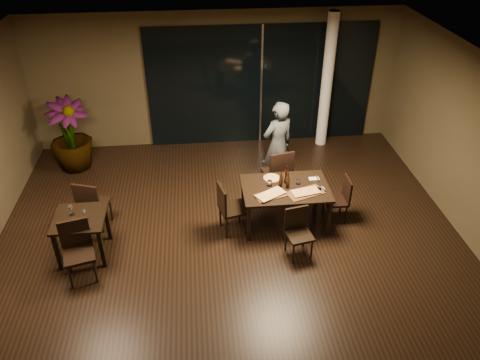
# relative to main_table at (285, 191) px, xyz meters

# --- Properties ---
(ground) EXTENTS (8.00, 8.00, 0.00)m
(ground) POSITION_rel_main_table_xyz_m (-1.00, -0.80, -0.68)
(ground) COLOR black
(ground) RESTS_ON ground
(wall_back) EXTENTS (8.00, 0.10, 3.00)m
(wall_back) POSITION_rel_main_table_xyz_m (-1.00, 3.25, 0.82)
(wall_back) COLOR #463C25
(wall_back) RESTS_ON ground
(ceiling) EXTENTS (8.00, 8.00, 0.04)m
(ceiling) POSITION_rel_main_table_xyz_m (-1.00, -0.80, 2.34)
(ceiling) COLOR silver
(ceiling) RESTS_ON wall_back
(window_panel) EXTENTS (5.00, 0.06, 2.70)m
(window_panel) POSITION_rel_main_table_xyz_m (0.00, 3.16, 0.67)
(window_panel) COLOR black
(window_panel) RESTS_ON ground
(column) EXTENTS (0.24, 0.24, 3.00)m
(column) POSITION_rel_main_table_xyz_m (1.40, 2.85, 0.82)
(column) COLOR white
(column) RESTS_ON ground
(main_table) EXTENTS (1.50, 1.00, 0.75)m
(main_table) POSITION_rel_main_table_xyz_m (0.00, 0.00, 0.00)
(main_table) COLOR black
(main_table) RESTS_ON ground
(side_table) EXTENTS (0.80, 0.80, 0.75)m
(side_table) POSITION_rel_main_table_xyz_m (-3.40, -0.50, -0.05)
(side_table) COLOR black
(side_table) RESTS_ON ground
(chair_main_far) EXTENTS (0.58, 0.58, 1.04)m
(chair_main_far) POSITION_rel_main_table_xyz_m (0.03, 0.79, -0.10)
(chair_main_far) COLOR black
(chair_main_far) RESTS_ON ground
(chair_main_near) EXTENTS (0.46, 0.46, 0.84)m
(chair_main_near) POSITION_rel_main_table_xyz_m (0.06, -0.81, -0.20)
(chair_main_near) COLOR black
(chair_main_near) RESTS_ON ground
(chair_main_left) EXTENTS (0.53, 0.53, 0.95)m
(chair_main_left) POSITION_rel_main_table_xyz_m (-1.01, -0.15, -0.15)
(chair_main_left) COLOR black
(chair_main_left) RESTS_ON ground
(chair_main_right) EXTENTS (0.40, 0.40, 0.85)m
(chair_main_right) POSITION_rel_main_table_xyz_m (1.00, -0.01, -0.20)
(chair_main_right) COLOR black
(chair_main_right) RESTS_ON ground
(chair_side_far) EXTENTS (0.57, 0.57, 0.98)m
(chair_side_far) POSITION_rel_main_table_xyz_m (-3.35, 0.17, -0.13)
(chair_side_far) COLOR black
(chair_side_far) RESTS_ON ground
(chair_side_near) EXTENTS (0.55, 0.55, 0.97)m
(chair_side_near) POSITION_rel_main_table_xyz_m (-3.37, -0.97, -0.13)
(chair_side_near) COLOR black
(chair_side_near) RESTS_ON ground
(diner) EXTENTS (0.72, 0.62, 1.80)m
(diner) POSITION_rel_main_table_xyz_m (0.07, 1.23, 0.22)
(diner) COLOR #313437
(diner) RESTS_ON ground
(potted_plant) EXTENTS (1.14, 1.14, 1.53)m
(potted_plant) POSITION_rel_main_table_xyz_m (-4.09, 2.33, 0.09)
(potted_plant) COLOR #204A18
(potted_plant) RESTS_ON ground
(pizza_board_left) EXTENTS (0.59, 0.42, 0.01)m
(pizza_board_left) POSITION_rel_main_table_xyz_m (-0.30, -0.22, 0.08)
(pizza_board_left) COLOR #452E16
(pizza_board_left) RESTS_ON main_table
(pizza_board_right) EXTENTS (0.69, 0.49, 0.01)m
(pizza_board_right) POSITION_rel_main_table_xyz_m (0.30, -0.21, 0.08)
(pizza_board_right) COLOR #4D2C19
(pizza_board_right) RESTS_ON main_table
(oblong_pizza_left) EXTENTS (0.52, 0.43, 0.02)m
(oblong_pizza_left) POSITION_rel_main_table_xyz_m (-0.30, -0.22, 0.10)
(oblong_pizza_left) COLOR maroon
(oblong_pizza_left) RESTS_ON pizza_board_left
(oblong_pizza_right) EXTENTS (0.49, 0.30, 0.02)m
(oblong_pizza_right) POSITION_rel_main_table_xyz_m (0.30, -0.21, 0.10)
(oblong_pizza_right) COLOR maroon
(oblong_pizza_right) RESTS_ON pizza_board_right
(round_pizza) EXTENTS (0.29, 0.29, 0.01)m
(round_pizza) POSITION_rel_main_table_xyz_m (-0.19, 0.30, 0.08)
(round_pizza) COLOR #B62C14
(round_pizza) RESTS_ON main_table
(bottle_a) EXTENTS (0.06, 0.06, 0.29)m
(bottle_a) POSITION_rel_main_table_xyz_m (-0.08, 0.05, 0.22)
(bottle_a) COLOR black
(bottle_a) RESTS_ON main_table
(bottle_b) EXTENTS (0.07, 0.07, 0.30)m
(bottle_b) POSITION_rel_main_table_xyz_m (0.03, -0.01, 0.22)
(bottle_b) COLOR black
(bottle_b) RESTS_ON main_table
(bottle_c) EXTENTS (0.08, 0.08, 0.34)m
(bottle_c) POSITION_rel_main_table_xyz_m (0.03, 0.14, 0.25)
(bottle_c) COLOR black
(bottle_c) RESTS_ON main_table
(tumbler_left) EXTENTS (0.09, 0.09, 0.10)m
(tumbler_left) POSITION_rel_main_table_xyz_m (-0.27, 0.08, 0.12)
(tumbler_left) COLOR white
(tumbler_left) RESTS_ON main_table
(tumbler_right) EXTENTS (0.07, 0.07, 0.09)m
(tumbler_right) POSITION_rel_main_table_xyz_m (0.23, 0.09, 0.12)
(tumbler_right) COLOR white
(tumbler_right) RESTS_ON main_table
(napkin_near) EXTENTS (0.20, 0.16, 0.01)m
(napkin_near) POSITION_rel_main_table_xyz_m (0.56, -0.13, 0.08)
(napkin_near) COLOR white
(napkin_near) RESTS_ON main_table
(napkin_far) EXTENTS (0.18, 0.10, 0.01)m
(napkin_far) POSITION_rel_main_table_xyz_m (0.55, 0.21, 0.08)
(napkin_far) COLOR white
(napkin_far) RESTS_ON main_table
(wine_glass_a) EXTENTS (0.08, 0.08, 0.18)m
(wine_glass_a) POSITION_rel_main_table_xyz_m (-3.52, -0.42, 0.17)
(wine_glass_a) COLOR white
(wine_glass_a) RESTS_ON side_table
(wine_glass_b) EXTENTS (0.08, 0.08, 0.17)m
(wine_glass_b) POSITION_rel_main_table_xyz_m (-3.28, -0.55, 0.16)
(wine_glass_b) COLOR white
(wine_glass_b) RESTS_ON side_table
(side_napkin) EXTENTS (0.21, 0.16, 0.01)m
(side_napkin) POSITION_rel_main_table_xyz_m (-3.34, -0.68, 0.08)
(side_napkin) COLOR white
(side_napkin) RESTS_ON side_table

